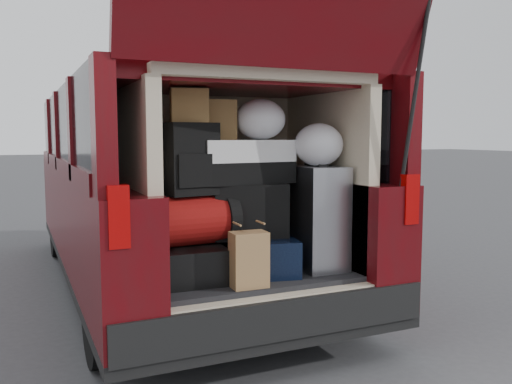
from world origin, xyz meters
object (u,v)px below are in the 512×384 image
at_px(black_hardshell, 188,262).
at_px(red_duffel, 196,219).
at_px(silver_roller, 316,217).
at_px(black_soft_case, 247,210).
at_px(navy_hardshell, 258,254).
at_px(backpack, 191,159).
at_px(kraft_bag, 249,260).
at_px(twotone_duffel, 242,162).

height_order(black_hardshell, red_duffel, red_duffel).
height_order(silver_roller, black_soft_case, silver_roller).
height_order(navy_hardshell, backpack, backpack).
bearing_deg(silver_roller, black_soft_case, 172.32).
distance_m(black_soft_case, backpack, 0.50).
height_order(kraft_bag, backpack, backpack).
height_order(navy_hardshell, red_duffel, red_duffel).
xyz_separation_m(backpack, twotone_duffel, (0.36, 0.09, -0.03)).
distance_m(silver_roller, black_soft_case, 0.46).
xyz_separation_m(silver_roller, black_soft_case, (-0.45, 0.08, 0.06)).
relative_size(navy_hardshell, kraft_bag, 1.62).
bearing_deg(backpack, kraft_bag, -58.63).
relative_size(navy_hardshell, red_duffel, 1.11).
bearing_deg(black_soft_case, twotone_duffel, 113.98).
distance_m(red_duffel, twotone_duffel, 0.47).
height_order(silver_roller, twotone_duffel, twotone_duffel).
bearing_deg(twotone_duffel, red_duffel, -171.49).
bearing_deg(navy_hardshell, red_duffel, -168.90).
xyz_separation_m(silver_roller, twotone_duffel, (-0.46, 0.12, 0.36)).
bearing_deg(kraft_bag, black_soft_case, 70.00).
bearing_deg(black_hardshell, twotone_duffel, 12.15).
distance_m(black_hardshell, red_duffel, 0.26).
xyz_separation_m(navy_hardshell, kraft_bag, (-0.19, -0.30, 0.05)).
xyz_separation_m(black_hardshell, backpack, (0.02, -0.02, 0.61)).
relative_size(backpack, twotone_duffel, 0.70).
distance_m(black_hardshell, backpack, 0.61).
bearing_deg(kraft_bag, backpack, 131.84).
relative_size(red_duffel, twotone_duffel, 0.76).
distance_m(navy_hardshell, silver_roller, 0.44).
bearing_deg(backpack, twotone_duffel, 5.04).
bearing_deg(navy_hardshell, twotone_duffel, 145.10).
bearing_deg(red_duffel, kraft_bag, -59.61).
height_order(black_hardshell, silver_roller, silver_roller).
distance_m(navy_hardshell, red_duffel, 0.47).
bearing_deg(navy_hardshell, silver_roller, 4.97).
relative_size(black_hardshell, backpack, 1.23).
height_order(red_duffel, twotone_duffel, twotone_duffel).
bearing_deg(kraft_bag, black_hardshell, 131.95).
relative_size(black_hardshell, navy_hardshell, 1.01).
bearing_deg(silver_roller, red_duffel, 178.48).
bearing_deg(black_soft_case, navy_hardshell, -18.65).
bearing_deg(backpack, black_soft_case, -2.44).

